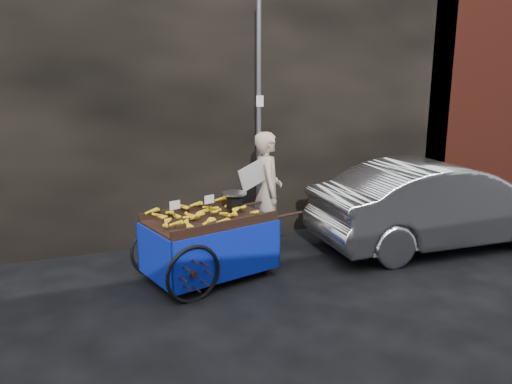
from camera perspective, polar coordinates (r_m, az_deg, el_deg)
name	(u,v)px	position (r m, az deg, el deg)	size (l,w,h in m)	color
ground	(271,268)	(7.54, 1.73, -8.73)	(80.00, 80.00, 0.00)	black
building_wall	(239,92)	(9.57, -2.01, 11.34)	(13.50, 2.00, 5.00)	black
street_pole	(259,125)	(8.35, 0.31, 7.66)	(0.12, 0.10, 4.00)	slate
banana_cart	(206,225)	(7.00, -5.78, -3.82)	(2.50, 1.59, 1.26)	black
vendor	(268,191)	(8.11, 1.34, 0.09)	(0.92, 0.80, 1.94)	#C3AC91
plastic_bag	(256,247)	(8.07, 0.03, -6.31)	(0.26, 0.21, 0.23)	blue
parked_car	(441,204)	(8.90, 20.37, -1.25)	(1.52, 4.36, 1.44)	#B9BBC0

